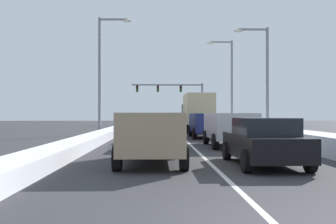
% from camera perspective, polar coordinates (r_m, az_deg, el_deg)
% --- Properties ---
extents(ground_plane, '(136.11, 136.11, 0.00)m').
position_cam_1_polar(ground_plane, '(26.38, 2.24, -3.84)').
color(ground_plane, '#333335').
extents(lane_stripe_between_right_lane_and_center_lane, '(0.14, 57.59, 0.01)m').
position_cam_1_polar(lane_stripe_between_right_lane_and_center_lane, '(31.59, 1.62, -3.24)').
color(lane_stripe_between_right_lane_and_center_lane, silver).
rests_on(lane_stripe_between_right_lane_and_center_lane, ground).
extents(snow_bank_right_shoulder, '(1.68, 57.59, 0.78)m').
position_cam_1_polar(snow_bank_right_shoulder, '(32.30, 11.06, -2.49)').
color(snow_bank_right_shoulder, white).
rests_on(snow_bank_right_shoulder, ground).
extents(snow_bank_left_shoulder, '(1.26, 57.59, 0.50)m').
position_cam_1_polar(snow_bank_left_shoulder, '(31.74, -7.99, -2.78)').
color(snow_bank_left_shoulder, white).
rests_on(snow_bank_left_shoulder, ground).
extents(sedan_black_right_lane_nearest, '(2.00, 4.50, 1.51)m').
position_cam_1_polar(sedan_black_right_lane_nearest, '(12.70, 13.81, -4.21)').
color(sedan_black_right_lane_nearest, black).
rests_on(sedan_black_right_lane_nearest, ground).
extents(suv_silver_right_lane_second, '(2.16, 4.90, 1.67)m').
position_cam_1_polar(suv_silver_right_lane_second, '(19.71, 8.95, -2.08)').
color(suv_silver_right_lane_second, '#B7BABF').
rests_on(suv_silver_right_lane_second, ground).
extents(suv_navy_right_lane_third, '(2.16, 4.90, 1.67)m').
position_cam_1_polar(suv_navy_right_lane_third, '(26.83, 5.62, -1.61)').
color(suv_navy_right_lane_third, navy).
rests_on(suv_navy_right_lane_third, ground).
extents(box_truck_right_lane_fourth, '(2.53, 7.20, 3.36)m').
position_cam_1_polar(box_truck_right_lane_fourth, '(34.77, 4.31, 0.15)').
color(box_truck_right_lane_fourth, '#38383D').
rests_on(box_truck_right_lane_fourth, ground).
extents(sedan_red_right_lane_fifth, '(2.00, 4.50, 1.51)m').
position_cam_1_polar(sedan_red_right_lane_fifth, '(43.50, 3.14, -1.43)').
color(sedan_red_right_lane_fifth, maroon).
rests_on(sedan_red_right_lane_fifth, ground).
extents(suv_tan_center_lane_nearest, '(2.16, 4.90, 1.67)m').
position_cam_1_polar(suv_tan_center_lane_nearest, '(12.85, -2.42, -3.04)').
color(suv_tan_center_lane_nearest, '#937F60').
rests_on(suv_tan_center_lane_nearest, ground).
extents(sedan_gray_center_lane_second, '(2.00, 4.50, 1.51)m').
position_cam_1_polar(sedan_gray_center_lane_second, '(18.74, -1.07, -2.95)').
color(sedan_gray_center_lane_second, slate).
rests_on(sedan_gray_center_lane_second, ground).
extents(suv_maroon_center_lane_third, '(2.16, 4.90, 1.67)m').
position_cam_1_polar(suv_maroon_center_lane_third, '(24.71, -1.10, -1.72)').
color(suv_maroon_center_lane_third, maroon).
rests_on(suv_maroon_center_lane_third, ground).
extents(suv_white_center_lane_fourth, '(2.16, 4.90, 1.67)m').
position_cam_1_polar(suv_white_center_lane_fourth, '(31.98, -1.03, -1.40)').
color(suv_white_center_lane_fourth, silver).
rests_on(suv_white_center_lane_fourth, ground).
extents(suv_green_center_lane_fifth, '(2.16, 4.90, 1.67)m').
position_cam_1_polar(suv_green_center_lane_fifth, '(38.35, -1.62, -1.21)').
color(suv_green_center_lane_fifth, '#1E5633').
rests_on(suv_green_center_lane_fifth, ground).
extents(traffic_light_gantry, '(10.60, 0.47, 6.20)m').
position_cam_1_polar(traffic_light_gantry, '(57.82, 1.37, 2.78)').
color(traffic_light_gantry, slate).
rests_on(traffic_light_gantry, ground).
extents(street_lamp_right_near, '(2.66, 0.36, 8.11)m').
position_cam_1_polar(street_lamp_right_near, '(30.11, 13.67, 5.87)').
color(street_lamp_right_near, gray).
rests_on(street_lamp_right_near, ground).
extents(street_lamp_right_mid, '(2.66, 0.36, 9.10)m').
position_cam_1_polar(street_lamp_right_mid, '(40.19, 8.86, 5.06)').
color(street_lamp_right_mid, gray).
rests_on(street_lamp_right_mid, ground).
extents(street_lamp_left_mid, '(2.66, 0.36, 9.20)m').
position_cam_1_polar(street_lamp_left_mid, '(31.06, -9.39, 6.73)').
color(street_lamp_left_mid, gray).
rests_on(street_lamp_left_mid, ground).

